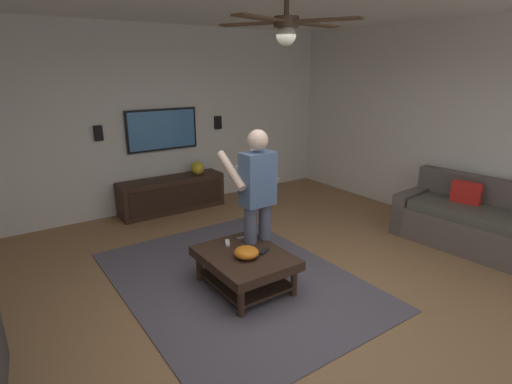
# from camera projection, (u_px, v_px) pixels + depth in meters

# --- Properties ---
(ground_plane) EXTENTS (8.28, 8.28, 0.00)m
(ground_plane) POSITION_uv_depth(u_px,v_px,m) (285.00, 301.00, 4.08)
(ground_plane) COLOR olive
(wall_back_tv) EXTENTS (0.10, 6.90, 2.89)m
(wall_back_tv) POSITION_uv_depth(u_px,v_px,m) (148.00, 121.00, 6.40)
(wall_back_tv) COLOR silver
(wall_back_tv) RESTS_ON ground
(wall_side_window) EXTENTS (7.10, 0.10, 2.89)m
(wall_side_window) POSITION_uv_depth(u_px,v_px,m) (482.00, 129.00, 5.51)
(wall_side_window) COLOR silver
(wall_side_window) RESTS_ON ground
(area_rug) EXTENTS (3.10, 2.29, 0.01)m
(area_rug) POSITION_uv_depth(u_px,v_px,m) (235.00, 279.00, 4.47)
(area_rug) COLOR #514C56
(area_rug) RESTS_ON ground
(couch) EXTENTS (1.97, 1.03, 0.87)m
(couch) POSITION_uv_depth(u_px,v_px,m) (476.00, 223.00, 5.23)
(couch) COLOR #564C47
(couch) RESTS_ON ground
(coffee_table) EXTENTS (1.00, 0.80, 0.40)m
(coffee_table) POSITION_uv_depth(u_px,v_px,m) (245.00, 263.00, 4.23)
(coffee_table) COLOR #332116
(coffee_table) RESTS_ON ground
(media_console) EXTENTS (0.45, 1.70, 0.55)m
(media_console) POSITION_uv_depth(u_px,v_px,m) (172.00, 194.00, 6.58)
(media_console) COLOR #332116
(media_console) RESTS_ON ground
(tv) EXTENTS (0.05, 1.17, 0.66)m
(tv) POSITION_uv_depth(u_px,v_px,m) (162.00, 130.00, 6.47)
(tv) COLOR black
(person_standing) EXTENTS (0.54, 0.54, 1.64)m
(person_standing) POSITION_uv_depth(u_px,v_px,m) (257.00, 195.00, 4.38)
(person_standing) COLOR #4C5166
(person_standing) RESTS_ON ground
(bowl) EXTENTS (0.25, 0.25, 0.11)m
(bowl) POSITION_uv_depth(u_px,v_px,m) (246.00, 252.00, 4.09)
(bowl) COLOR orange
(bowl) RESTS_ON coffee_table
(remote_white) EXTENTS (0.15, 0.11, 0.02)m
(remote_white) POSITION_uv_depth(u_px,v_px,m) (227.00, 243.00, 4.43)
(remote_white) COLOR white
(remote_white) RESTS_ON coffee_table
(remote_black) EXTENTS (0.11, 0.15, 0.02)m
(remote_black) POSITION_uv_depth(u_px,v_px,m) (264.00, 251.00, 4.22)
(remote_black) COLOR black
(remote_black) RESTS_ON coffee_table
(remote_grey) EXTENTS (0.08, 0.16, 0.02)m
(remote_grey) POSITION_uv_depth(u_px,v_px,m) (244.00, 238.00, 4.55)
(remote_grey) COLOR slate
(remote_grey) RESTS_ON coffee_table
(vase_round) EXTENTS (0.22, 0.22, 0.22)m
(vase_round) POSITION_uv_depth(u_px,v_px,m) (197.00, 168.00, 6.68)
(vase_round) COLOR gold
(vase_round) RESTS_ON media_console
(wall_speaker_left) EXTENTS (0.06, 0.12, 0.22)m
(wall_speaker_left) POSITION_uv_depth(u_px,v_px,m) (218.00, 123.00, 7.03)
(wall_speaker_left) COLOR black
(wall_speaker_right) EXTENTS (0.06, 0.12, 0.22)m
(wall_speaker_right) POSITION_uv_depth(u_px,v_px,m) (98.00, 133.00, 5.93)
(wall_speaker_right) COLOR black
(ceiling_fan) EXTENTS (1.12, 1.19, 0.46)m
(ceiling_fan) POSITION_uv_depth(u_px,v_px,m) (287.00, 26.00, 3.20)
(ceiling_fan) COLOR #4C3828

